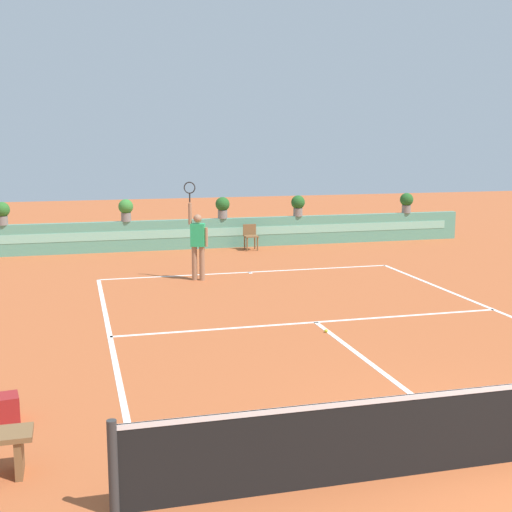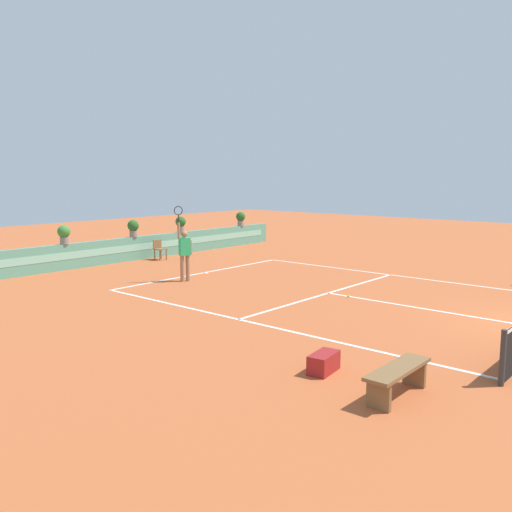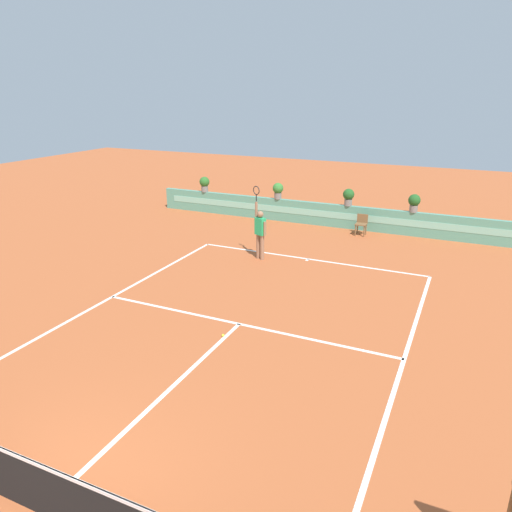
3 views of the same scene
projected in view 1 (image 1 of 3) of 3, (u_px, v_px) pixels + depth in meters
ground_plane at (323, 327)px, 13.77m from camera, size 60.00×60.00×0.00m
court_lines at (311, 318)px, 14.45m from camera, size 8.32×11.94×0.01m
net at (505, 421)px, 7.96m from camera, size 8.92×0.10×1.00m
back_wall_barrier at (217, 233)px, 23.58m from camera, size 18.00×0.21×1.00m
ball_kid_chair at (251, 236)px, 23.14m from camera, size 0.44×0.44×0.85m
tennis_player at (198, 241)px, 18.15m from camera, size 0.58×0.34×2.58m
tennis_ball_near_baseline at (326, 331)px, 13.40m from camera, size 0.07×0.07×0.07m
potted_plant_right at (298, 204)px, 24.16m from camera, size 0.48×0.48×0.72m
potted_plant_left at (126, 209)px, 22.67m from camera, size 0.48×0.48×0.72m
potted_plant_centre at (223, 206)px, 23.48m from camera, size 0.48×0.48×0.72m
potted_plant_far_left at (2, 212)px, 21.71m from camera, size 0.48×0.48×0.72m
potted_plant_far_right at (407, 201)px, 25.20m from camera, size 0.48×0.48×0.72m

